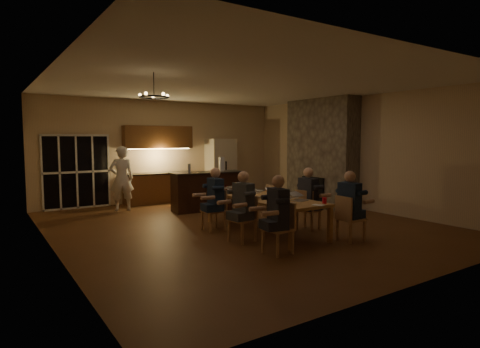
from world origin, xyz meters
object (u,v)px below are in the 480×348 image
at_px(redcup_near, 324,200).
at_px(plate_far, 259,191).
at_px(bar_island, 208,191).
at_px(plate_left, 279,204).
at_px(mug_mid, 255,191).
at_px(bar_blender, 222,164).
at_px(redcup_mid, 240,193).
at_px(mug_front, 273,197).
at_px(laptop_f, 243,186).
at_px(person_left_far, 215,200).
at_px(chair_left_far, 214,210).
at_px(refrigerator, 221,168).
at_px(chair_right_far, 277,203).
at_px(can_cola, 226,188).
at_px(bar_bottle, 189,168).
at_px(laptop_b, 300,195).
at_px(chair_left_near, 278,228).
at_px(laptop_e, 227,187).
at_px(laptop_d, 275,191).
at_px(dining_table, 263,214).
at_px(chair_left_mid, 242,219).
at_px(laptop_a, 286,198).
at_px(laptop_c, 253,192).
at_px(chandelier, 154,97).
at_px(standing_person, 122,178).
at_px(mug_back, 229,191).
at_px(person_left_mid, 243,207).
at_px(can_silver, 284,197).
at_px(person_right_near, 349,206).
at_px(person_right_mid, 308,199).
at_px(person_left_near, 278,215).

xyz_separation_m(redcup_near, plate_far, (0.02, 2.19, -0.05)).
xyz_separation_m(bar_island, plate_left, (-0.59, -3.91, 0.22)).
bearing_deg(mug_mid, bar_blender, 77.11).
bearing_deg(bar_blender, redcup_mid, -104.05).
bearing_deg(mug_front, laptop_f, 78.37).
bearing_deg(person_left_far, chair_left_far, -169.70).
xyz_separation_m(refrigerator, chair_right_far, (-0.94, -4.26, -0.55)).
xyz_separation_m(can_cola, bar_bottle, (-0.22, 1.54, 0.39)).
height_order(laptop_b, can_cola, laptop_b).
xyz_separation_m(chair_left_near, redcup_mid, (0.46, 1.89, 0.37)).
relative_size(bar_island, laptop_e, 6.43).
xyz_separation_m(laptop_b, laptop_d, (0.02, 0.82, 0.00)).
bearing_deg(chair_right_far, bar_blender, 16.26).
bearing_deg(bar_blender, plate_far, -88.27).
height_order(bar_island, laptop_b, bar_island).
distance_m(dining_table, chair_left_mid, 1.02).
bearing_deg(laptop_a, chair_right_far, -129.22).
distance_m(laptop_a, mug_mid, 1.56).
bearing_deg(laptop_c, chandelier, -15.67).
distance_m(standing_person, mug_back, 3.63).
bearing_deg(redcup_mid, person_left_far, 158.71).
relative_size(chair_right_far, person_left_mid, 0.64).
height_order(chair_left_mid, mug_back, chair_left_mid).
bearing_deg(person_left_far, plate_far, 106.01).
bearing_deg(refrigerator, can_silver, -107.94).
height_order(chair_left_mid, plate_far, chair_left_mid).
xyz_separation_m(dining_table, person_left_mid, (-0.89, -0.53, 0.31)).
bearing_deg(dining_table, mug_back, 112.60).
bearing_deg(chandelier, can_silver, -17.86).
relative_size(laptop_d, mug_back, 3.20).
xyz_separation_m(person_right_near, person_left_mid, (-1.77, 1.07, 0.00)).
distance_m(person_right_mid, laptop_c, 1.23).
relative_size(chair_left_mid, can_silver, 7.42).
distance_m(laptop_f, redcup_mid, 0.95).
height_order(can_silver, bar_bottle, bar_bottle).
bearing_deg(bar_bottle, plate_far, -70.19).
distance_m(person_left_near, can_cola, 3.06).
distance_m(chair_left_near, redcup_mid, 1.98).
relative_size(laptop_d, plate_left, 1.24).
bearing_deg(can_silver, chandelier, 162.14).
relative_size(laptop_b, plate_far, 1.26).
xyz_separation_m(chandelier, plate_far, (2.85, 0.67, -1.99)).
relative_size(chair_left_mid, person_right_mid, 0.64).
xyz_separation_m(laptop_d, plate_far, (0.17, 0.85, -0.10)).
height_order(chair_left_mid, redcup_mid, chair_left_mid).
relative_size(chandelier, laptop_b, 1.70).
bearing_deg(redcup_mid, laptop_d, -32.03).
height_order(chair_left_far, can_silver, chair_left_far).
relative_size(mug_back, can_silver, 0.83).
xyz_separation_m(dining_table, chair_left_mid, (-0.89, -0.50, 0.07)).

